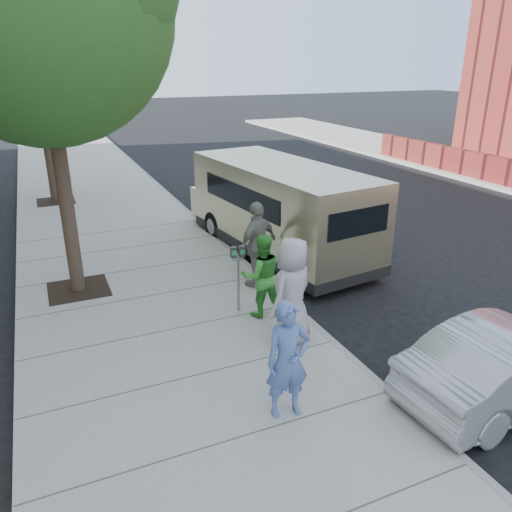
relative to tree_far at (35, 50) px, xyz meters
name	(u,v)px	position (x,y,z in m)	size (l,w,h in m)	color
ground	(223,326)	(2.25, -10.00, -4.88)	(120.00, 120.00, 0.00)	black
sidewalk	(170,333)	(1.25, -10.00, -4.81)	(5.00, 60.00, 0.15)	gray
curb_face	(292,308)	(3.69, -10.00, -4.81)	(0.12, 60.00, 0.16)	gray
tree_far	(35,50)	(0.00, 0.00, 0.00)	(3.92, 3.80, 6.49)	black
parking_meter	(238,265)	(2.65, -9.81, -3.80)	(0.27, 0.12, 1.29)	gray
van	(278,207)	(4.85, -7.02, -3.69)	(2.73, 6.28, 2.26)	beige
person_officer	(288,360)	(2.13, -12.81, -3.92)	(0.60, 0.39, 1.64)	#506AAA
person_green_shirt	(262,276)	(2.98, -10.13, -3.94)	(0.77, 0.60, 1.58)	green
person_gray_shirt	(292,292)	(3.03, -11.21, -3.81)	(0.90, 0.59, 1.84)	#9D9D9F
person_striped_polo	(258,244)	(3.45, -8.89, -3.83)	(1.06, 0.44, 1.81)	gray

